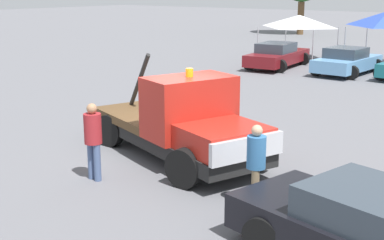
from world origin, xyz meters
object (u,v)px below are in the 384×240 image
(tow_truck, at_px, (184,125))
(person_at_hood, at_px, (93,136))
(parked_car_skyblue, at_px, (347,61))
(canopy_tent_white, at_px, (299,21))
(person_near_truck, at_px, (256,160))
(parked_car_maroon, at_px, (277,55))
(traffic_cone, at_px, (235,115))

(tow_truck, xyz_separation_m, person_at_hood, (-0.76, -2.29, 0.09))
(person_at_hood, distance_m, parked_car_skyblue, 17.82)
(person_at_hood, bearing_deg, canopy_tent_white, -160.36)
(parked_car_skyblue, xyz_separation_m, canopy_tent_white, (-4.75, 4.26, 1.55))
(person_near_truck, distance_m, parked_car_maroon, 18.91)
(parked_car_maroon, bearing_deg, person_at_hood, -169.72)
(person_near_truck, distance_m, person_at_hood, 3.78)
(person_near_truck, xyz_separation_m, person_at_hood, (-3.68, -0.85, 0.05))
(person_near_truck, relative_size, canopy_tent_white, 0.46)
(parked_car_maroon, bearing_deg, traffic_cone, -163.10)
(person_near_truck, relative_size, parked_car_maroon, 0.34)
(person_at_hood, relative_size, traffic_cone, 3.21)
(canopy_tent_white, bearing_deg, person_at_hood, -75.05)
(tow_truck, distance_m, person_at_hood, 2.42)
(canopy_tent_white, height_order, traffic_cone, canopy_tent_white)
(tow_truck, distance_m, person_near_truck, 3.26)
(person_near_truck, bearing_deg, traffic_cone, -82.64)
(tow_truck, xyz_separation_m, traffic_cone, (-1.06, 4.04, -0.67))
(traffic_cone, bearing_deg, parked_car_maroon, 112.25)
(parked_car_skyblue, distance_m, traffic_cone, 11.49)
(canopy_tent_white, bearing_deg, person_near_truck, -65.71)
(person_at_hood, bearing_deg, parked_car_skyblue, -171.67)
(parked_car_maroon, bearing_deg, tow_truck, -165.00)
(canopy_tent_white, distance_m, traffic_cone, 16.78)
(canopy_tent_white, relative_size, traffic_cone, 6.61)
(tow_truck, relative_size, person_at_hood, 3.41)
(tow_truck, distance_m, traffic_cone, 4.23)
(tow_truck, distance_m, canopy_tent_white, 20.87)
(parked_car_skyblue, bearing_deg, person_at_hood, -173.53)
(person_at_hood, bearing_deg, person_near_truck, 107.67)
(traffic_cone, bearing_deg, parked_car_skyblue, 94.15)
(tow_truck, bearing_deg, parked_car_skyblue, 116.34)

